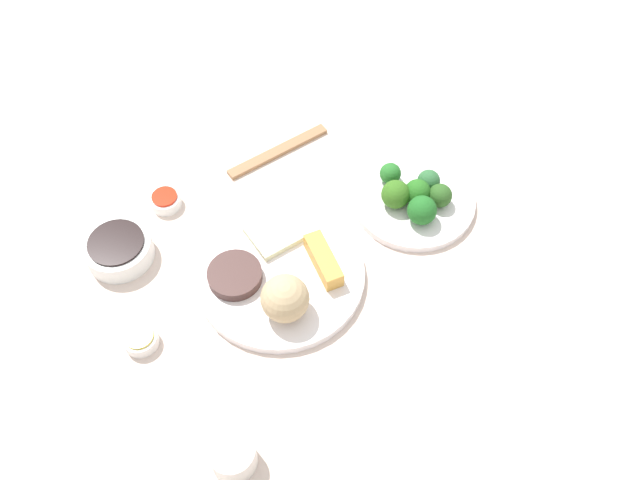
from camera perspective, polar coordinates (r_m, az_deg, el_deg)
tabletop at (r=1.07m, az=-4.37°, el=-3.75°), size 2.20×2.20×0.02m
main_plate at (r=1.05m, az=-3.45°, el=-2.97°), size 0.27×0.27×0.02m
rice_scoop at (r=0.98m, az=-3.02°, el=-5.02°), size 0.07×0.07×0.07m
spring_roll at (r=1.04m, az=0.30°, el=-1.74°), size 0.09×0.08×0.03m
crab_rangoon_wonton at (r=1.08m, az=-3.99°, el=0.52°), size 0.10×0.10×0.01m
stir_fry_heap at (r=1.04m, az=-7.31°, el=-3.01°), size 0.08×0.08×0.02m
broccoli_plate at (r=1.15m, az=7.99°, el=3.45°), size 0.21×0.21×0.01m
broccoli_floret_0 at (r=1.11m, az=6.49°, el=3.91°), size 0.05×0.05×0.05m
broccoli_floret_1 at (r=1.12m, az=8.34°, el=4.08°), size 0.04×0.04×0.04m
broccoli_floret_2 at (r=1.10m, az=8.73°, el=2.54°), size 0.05×0.05×0.05m
broccoli_floret_3 at (r=1.15m, az=9.29°, el=5.02°), size 0.04×0.04×0.04m
broccoli_floret_4 at (r=1.13m, az=10.23°, el=3.76°), size 0.04×0.04×0.04m
broccoli_floret_6 at (r=1.15m, az=6.04°, el=5.69°), size 0.04×0.04×0.04m
soy_sauce_bowl at (r=1.11m, az=-16.85°, el=-0.79°), size 0.11×0.11×0.04m
soy_sauce_bowl_liquid at (r=1.10m, az=-17.10°, el=-0.20°), size 0.09×0.09×0.00m
sauce_ramekin_sweet_and_sour at (r=1.16m, az=-13.08°, el=3.27°), size 0.05×0.05×0.02m
sauce_ramekin_sweet_and_sour_liquid at (r=1.15m, az=-13.19°, el=3.64°), size 0.04×0.04×0.00m
sauce_ramekin_hot_mustard at (r=1.03m, az=-15.10°, el=-8.24°), size 0.05×0.05×0.02m
sauce_ramekin_hot_mustard_liquid at (r=1.02m, az=-15.24°, el=-7.93°), size 0.04×0.04×0.00m
teacup at (r=0.92m, az=-7.45°, el=-17.86°), size 0.06×0.06×0.05m
chopsticks_pair at (r=1.22m, az=-3.61°, el=7.59°), size 0.10×0.19×0.01m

